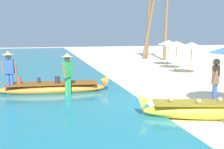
{
  "coord_description": "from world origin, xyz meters",
  "views": [
    {
      "loc": [
        -4.31,
        -7.74,
        2.43
      ],
      "look_at": [
        -1.84,
        1.77,
        0.9
      ],
      "focal_mm": 42.58,
      "sensor_mm": 36.0,
      "label": 1
    }
  ],
  "objects_px": {
    "boat_orange_midground": "(52,88)",
    "person_tourist_customer": "(215,81)",
    "boat_yellow_foreground": "(213,110)",
    "person_vendor_hatted": "(68,72)",
    "palm_tree_mid_cluster": "(154,2)",
    "person_vendor_assistant": "(9,70)",
    "palm_tree_tall_inland": "(150,1)"
  },
  "relations": [
    {
      "from": "boat_orange_midground",
      "to": "person_vendor_hatted",
      "type": "xyz_separation_m",
      "value": [
        0.56,
        -0.7,
        0.72
      ]
    },
    {
      "from": "boat_yellow_foreground",
      "to": "boat_orange_midground",
      "type": "bearing_deg",
      "value": 135.14
    },
    {
      "from": "person_tourist_customer",
      "to": "person_vendor_assistant",
      "type": "relative_size",
      "value": 0.93
    },
    {
      "from": "person_vendor_hatted",
      "to": "palm_tree_mid_cluster",
      "type": "distance_m",
      "value": 17.16
    },
    {
      "from": "person_vendor_hatted",
      "to": "person_vendor_assistant",
      "type": "distance_m",
      "value": 2.26
    },
    {
      "from": "person_tourist_customer",
      "to": "person_vendor_assistant",
      "type": "height_order",
      "value": "person_vendor_assistant"
    },
    {
      "from": "person_vendor_assistant",
      "to": "palm_tree_mid_cluster",
      "type": "bearing_deg",
      "value": 48.54
    },
    {
      "from": "person_tourist_customer",
      "to": "palm_tree_tall_inland",
      "type": "xyz_separation_m",
      "value": [
        4.68,
        16.8,
        4.46
      ]
    },
    {
      "from": "boat_yellow_foreground",
      "to": "person_vendor_hatted",
      "type": "height_order",
      "value": "person_vendor_hatted"
    },
    {
      "from": "palm_tree_tall_inland",
      "to": "boat_orange_midground",
      "type": "bearing_deg",
      "value": -125.84
    },
    {
      "from": "person_tourist_customer",
      "to": "palm_tree_mid_cluster",
      "type": "relative_size",
      "value": 0.25
    },
    {
      "from": "boat_orange_midground",
      "to": "person_vendor_assistant",
      "type": "relative_size",
      "value": 2.59
    },
    {
      "from": "boat_yellow_foreground",
      "to": "person_tourist_customer",
      "type": "distance_m",
      "value": 1.15
    },
    {
      "from": "boat_orange_midground",
      "to": "person_tourist_customer",
      "type": "height_order",
      "value": "person_tourist_customer"
    },
    {
      "from": "boat_yellow_foreground",
      "to": "palm_tree_tall_inland",
      "type": "height_order",
      "value": "palm_tree_tall_inland"
    },
    {
      "from": "palm_tree_tall_inland",
      "to": "person_vendor_assistant",
      "type": "bearing_deg",
      "value": -130.12
    },
    {
      "from": "boat_orange_midground",
      "to": "person_vendor_assistant",
      "type": "distance_m",
      "value": 1.76
    },
    {
      "from": "boat_yellow_foreground",
      "to": "boat_orange_midground",
      "type": "distance_m",
      "value": 6.1
    },
    {
      "from": "person_vendor_assistant",
      "to": "palm_tree_tall_inland",
      "type": "xyz_separation_m",
      "value": [
        11.16,
        13.24,
        4.36
      ]
    },
    {
      "from": "person_vendor_assistant",
      "to": "palm_tree_mid_cluster",
      "type": "xyz_separation_m",
      "value": [
        11.49,
        13.0,
        4.29
      ]
    },
    {
      "from": "boat_orange_midground",
      "to": "person_tourist_customer",
      "type": "relative_size",
      "value": 2.77
    },
    {
      "from": "boat_yellow_foreground",
      "to": "palm_tree_tall_inland",
      "type": "relative_size",
      "value": 0.64
    },
    {
      "from": "person_tourist_customer",
      "to": "boat_yellow_foreground",
      "type": "bearing_deg",
      "value": -127.21
    },
    {
      "from": "palm_tree_mid_cluster",
      "to": "boat_yellow_foreground",
      "type": "bearing_deg",
      "value": -107.87
    },
    {
      "from": "boat_yellow_foreground",
      "to": "palm_tree_mid_cluster",
      "type": "height_order",
      "value": "palm_tree_mid_cluster"
    },
    {
      "from": "boat_orange_midground",
      "to": "palm_tree_mid_cluster",
      "type": "relative_size",
      "value": 0.69
    },
    {
      "from": "person_tourist_customer",
      "to": "person_vendor_assistant",
      "type": "bearing_deg",
      "value": 151.21
    },
    {
      "from": "boat_orange_midground",
      "to": "person_vendor_hatted",
      "type": "height_order",
      "value": "person_vendor_hatted"
    },
    {
      "from": "boat_yellow_foreground",
      "to": "person_vendor_hatted",
      "type": "bearing_deg",
      "value": 136.28
    },
    {
      "from": "person_vendor_assistant",
      "to": "boat_yellow_foreground",
      "type": "bearing_deg",
      "value": -36.15
    },
    {
      "from": "person_tourist_customer",
      "to": "palm_tree_mid_cluster",
      "type": "height_order",
      "value": "palm_tree_mid_cluster"
    },
    {
      "from": "person_vendor_hatted",
      "to": "boat_yellow_foreground",
      "type": "bearing_deg",
      "value": -43.72
    }
  ]
}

